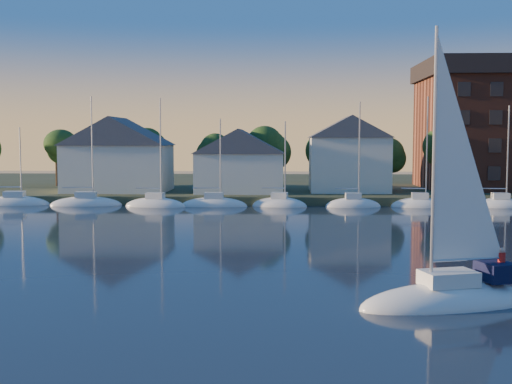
# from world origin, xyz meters

# --- Properties ---
(ground) EXTENTS (260.00, 260.00, 0.00)m
(ground) POSITION_xyz_m (0.00, 0.00, 0.00)
(ground) COLOR black
(ground) RESTS_ON ground
(shoreline_land) EXTENTS (160.00, 50.00, 2.00)m
(shoreline_land) POSITION_xyz_m (0.00, 75.00, 0.00)
(shoreline_land) COLOR #323921
(shoreline_land) RESTS_ON ground
(wooden_dock) EXTENTS (120.00, 3.00, 1.00)m
(wooden_dock) POSITION_xyz_m (0.00, 52.00, 0.00)
(wooden_dock) COLOR brown
(wooden_dock) RESTS_ON ground
(clubhouse_west) EXTENTS (13.65, 9.45, 9.64)m
(clubhouse_west) POSITION_xyz_m (-22.00, 58.00, 5.93)
(clubhouse_west) COLOR silver
(clubhouse_west) RESTS_ON shoreline_land
(clubhouse_centre) EXTENTS (11.55, 8.40, 8.08)m
(clubhouse_centre) POSITION_xyz_m (-6.00, 57.00, 5.13)
(clubhouse_centre) COLOR silver
(clubhouse_centre) RESTS_ON shoreline_land
(clubhouse_east) EXTENTS (10.50, 8.40, 9.80)m
(clubhouse_east) POSITION_xyz_m (8.00, 59.00, 6.00)
(clubhouse_east) COLOR silver
(clubhouse_east) RESTS_ON shoreline_land
(tree_line) EXTENTS (93.40, 5.40, 8.90)m
(tree_line) POSITION_xyz_m (2.00, 63.00, 7.18)
(tree_line) COLOR #39291A
(tree_line) RESTS_ON shoreline_land
(moored_fleet) EXTENTS (87.50, 2.40, 12.05)m
(moored_fleet) POSITION_xyz_m (0.00, 49.00, 0.10)
(moored_fleet) COLOR silver
(moored_fleet) RESTS_ON ground
(hero_sailboat) EXTENTS (9.45, 5.31, 14.05)m
(hero_sailboat) POSITION_xyz_m (7.48, 5.42, 0.59)
(hero_sailboat) COLOR silver
(hero_sailboat) RESTS_ON ground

